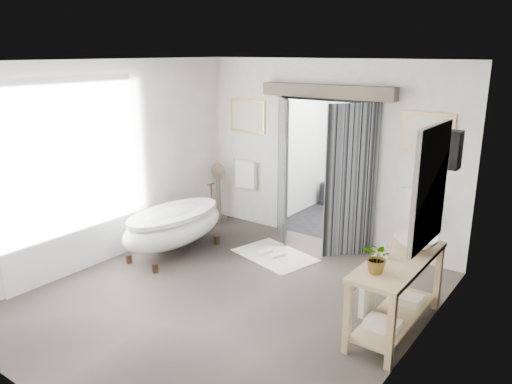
% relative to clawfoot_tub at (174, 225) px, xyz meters
% --- Properties ---
extents(ground_plane, '(5.00, 5.00, 0.00)m').
position_rel_clawfoot_tub_xyz_m(ground_plane, '(1.57, -0.63, -0.45)').
color(ground_plane, brown).
extents(room_shell, '(4.52, 5.02, 2.91)m').
position_rel_clawfoot_tub_xyz_m(room_shell, '(1.53, -0.74, 1.41)').
color(room_shell, silver).
rests_on(room_shell, ground_plane).
extents(shower_room, '(2.22, 2.01, 2.51)m').
position_rel_clawfoot_tub_xyz_m(shower_room, '(1.57, 3.36, 0.45)').
color(shower_room, black).
rests_on(shower_room, ground_plane).
extents(back_wall_dressing, '(3.82, 0.71, 2.52)m').
position_rel_clawfoot_tub_xyz_m(back_wall_dressing, '(1.57, 1.69, 1.11)').
color(back_wall_dressing, black).
rests_on(back_wall_dressing, ground_plane).
extents(clawfoot_tub, '(0.85, 1.89, 0.92)m').
position_rel_clawfoot_tub_xyz_m(clawfoot_tub, '(0.00, 0.00, 0.00)').
color(clawfoot_tub, '#422A1B').
rests_on(clawfoot_tub, ground_plane).
extents(vanity, '(0.57, 1.60, 0.85)m').
position_rel_clawfoot_tub_xyz_m(vanity, '(3.52, -0.12, 0.05)').
color(vanity, tan).
rests_on(vanity, ground_plane).
extents(pedestal_mirror, '(0.32, 0.21, 1.08)m').
position_rel_clawfoot_tub_xyz_m(pedestal_mirror, '(-0.45, 1.58, 0.01)').
color(pedestal_mirror, brown).
rests_on(pedestal_mirror, ground_plane).
extents(rug, '(1.36, 1.08, 0.01)m').
position_rel_clawfoot_tub_xyz_m(rug, '(1.31, 0.81, -0.44)').
color(rug, beige).
rests_on(rug, ground_plane).
extents(slippers, '(0.40, 0.27, 0.05)m').
position_rel_clawfoot_tub_xyz_m(slippers, '(1.26, 0.77, -0.41)').
color(slippers, white).
rests_on(slippers, rug).
extents(basin, '(0.51, 0.51, 0.17)m').
position_rel_clawfoot_tub_xyz_m(basin, '(3.60, 0.22, 0.48)').
color(basin, white).
rests_on(basin, vanity).
extents(plant, '(0.34, 0.31, 0.33)m').
position_rel_clawfoot_tub_xyz_m(plant, '(3.49, -0.58, 0.56)').
color(plant, gray).
rests_on(plant, vanity).
extents(soap_bottle_a, '(0.09, 0.09, 0.18)m').
position_rel_clawfoot_tub_xyz_m(soap_bottle_a, '(3.40, -0.16, 0.49)').
color(soap_bottle_a, gray).
rests_on(soap_bottle_a, vanity).
extents(soap_bottle_b, '(0.16, 0.16, 0.17)m').
position_rel_clawfoot_tub_xyz_m(soap_bottle_b, '(3.49, 0.49, 0.48)').
color(soap_bottle_b, gray).
rests_on(soap_bottle_b, vanity).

